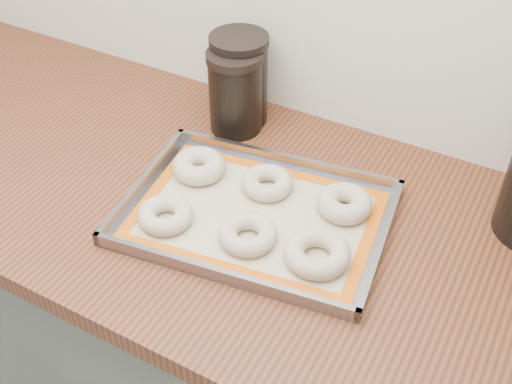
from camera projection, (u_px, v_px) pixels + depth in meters
The scene contains 12 objects.
cabinet at pixel (293, 379), 1.43m from camera, with size 3.00×0.65×0.86m, color #596357.
countertop at pixel (303, 235), 1.14m from camera, with size 3.06×0.68×0.04m, color brown.
baking_tray at pixel (256, 215), 1.14m from camera, with size 0.50×0.39×0.03m.
baking_mat at pixel (256, 216), 1.14m from camera, with size 0.46×0.35×0.00m.
bagel_front_left at pixel (165, 215), 1.12m from camera, with size 0.10×0.10×0.03m, color beige.
bagel_front_mid at pixel (248, 234), 1.08m from camera, with size 0.10×0.10×0.03m, color beige.
bagel_front_right at pixel (317, 253), 1.04m from camera, with size 0.11×0.11×0.03m, color beige.
bagel_back_left at pixel (199, 166), 1.21m from camera, with size 0.10×0.10×0.04m, color beige.
bagel_back_mid at pixel (267, 183), 1.18m from camera, with size 0.09×0.09×0.03m, color beige.
bagel_back_right at pixel (344, 203), 1.13m from camera, with size 0.10×0.10×0.04m, color beige.
canister_left at pixel (240, 79), 1.32m from camera, with size 0.12×0.12×0.19m.
canister_mid at pixel (235, 91), 1.30m from camera, with size 0.11×0.11×0.18m.
Camera 1 is at (0.32, 0.92, 1.68)m, focal length 45.00 mm.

